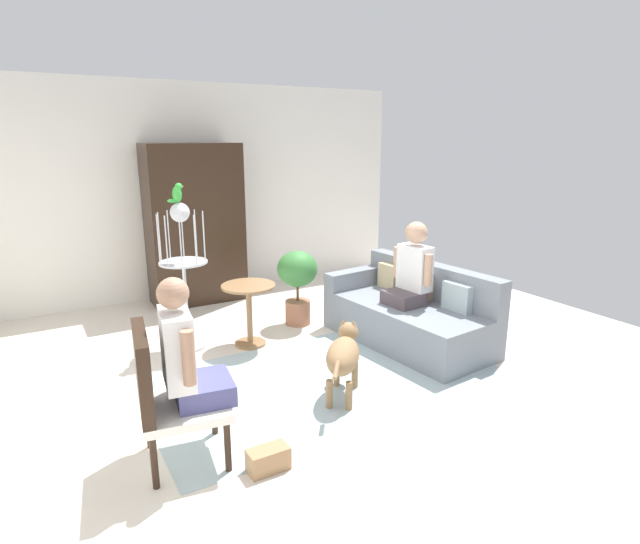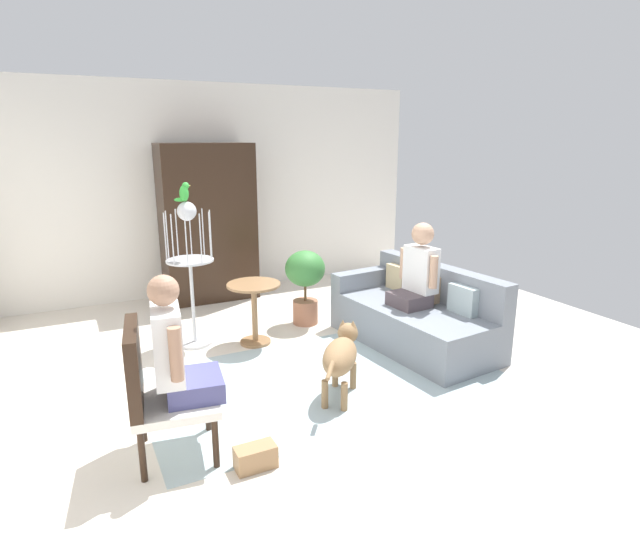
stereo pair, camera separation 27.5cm
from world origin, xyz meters
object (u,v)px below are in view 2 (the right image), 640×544
at_px(couch, 416,316).
at_px(potted_plant, 305,278).
at_px(person_on_armchair, 176,350).
at_px(dog, 341,355).
at_px(handbag, 256,457).
at_px(round_end_table, 254,304).
at_px(bird_cage_stand, 190,262).
at_px(armoire_cabinet, 208,223).
at_px(parrot, 184,192).
at_px(person_on_couch, 418,271).
at_px(armchair, 154,385).

xyz_separation_m(couch, potted_plant, (-0.79, 1.05, 0.25)).
distance_m(person_on_armchair, dog, 1.44).
xyz_separation_m(person_on_armchair, dog, (1.37, 0.23, -0.39)).
relative_size(potted_plant, handbag, 3.20).
relative_size(round_end_table, bird_cage_stand, 0.44).
distance_m(bird_cage_stand, armoire_cabinet, 1.63).
relative_size(dog, potted_plant, 0.80).
height_order(dog, handbag, dog).
distance_m(bird_cage_stand, handbag, 2.44).
bearing_deg(parrot, couch, -25.52).
bearing_deg(person_on_couch, handbag, -150.61).
bearing_deg(handbag, parrot, 86.67).
bearing_deg(round_end_table, bird_cage_stand, 154.86).
bearing_deg(handbag, couch, 29.75).
height_order(dog, bird_cage_stand, bird_cage_stand).
bearing_deg(parrot, person_on_couch, -26.48).
distance_m(armchair, handbag, 0.82).
distance_m(couch, round_end_table, 1.70).
distance_m(dog, bird_cage_stand, 1.94).
distance_m(person_on_couch, person_on_armchair, 2.75).
distance_m(person_on_couch, armoire_cabinet, 2.96).
distance_m(armoire_cabinet, handbag, 3.99).
bearing_deg(armoire_cabinet, handbag, -100.97).
height_order(potted_plant, armoire_cabinet, armoire_cabinet).
relative_size(armchair, person_on_armchair, 1.12).
xyz_separation_m(person_on_couch, bird_cage_stand, (-2.07, 1.04, 0.09)).
distance_m(person_on_couch, potted_plant, 1.35).
bearing_deg(parrot, armchair, -109.80).
relative_size(person_on_armchair, dog, 1.24).
relative_size(person_on_armchair, bird_cage_stand, 0.57).
bearing_deg(bird_cage_stand, parrot, 180.00).
xyz_separation_m(round_end_table, bird_cage_stand, (-0.58, 0.27, 0.45)).
xyz_separation_m(couch, parrot, (-2.11, 1.01, 1.30)).
relative_size(dog, handbag, 2.55).
distance_m(person_on_armchair, potted_plant, 2.69).
xyz_separation_m(round_end_table, armoire_cabinet, (0.01, 1.78, 0.59)).
xyz_separation_m(dog, bird_cage_stand, (-0.83, 1.68, 0.52)).
xyz_separation_m(round_end_table, handbag, (-0.72, -2.02, -0.36)).
distance_m(armchair, potted_plant, 2.78).
distance_m(dog, parrot, 2.24).
xyz_separation_m(person_on_couch, round_end_table, (-1.50, 0.77, -0.36)).
height_order(person_on_armchair, potted_plant, person_on_armchair).
relative_size(couch, person_on_armchair, 2.20).
height_order(armchair, dog, armchair).
xyz_separation_m(person_on_couch, armoire_cabinet, (-1.48, 2.55, 0.23)).
relative_size(person_on_couch, armoire_cabinet, 0.42).
bearing_deg(armoire_cabinet, potted_plant, -63.95).
distance_m(person_on_armchair, round_end_table, 2.01).
xyz_separation_m(armchair, round_end_table, (1.27, 1.61, -0.10)).
bearing_deg(armchair, potted_plant, 43.94).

